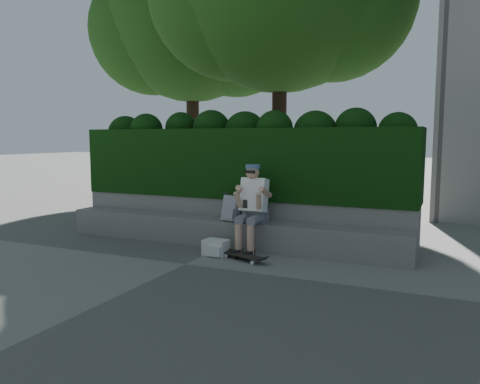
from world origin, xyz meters
The scene contains 9 objects.
ground centered at (0.00, 0.00, 0.00)m, with size 80.00×80.00×0.00m, color slate.
bench_ledge centered at (0.00, 1.25, 0.23)m, with size 6.00×0.45×0.45m, color gray.
planter_wall centered at (0.00, 1.73, 0.38)m, with size 6.00×0.50×0.75m, color gray.
hedge centered at (0.00, 1.95, 1.35)m, with size 6.00×1.00×1.20m, color black.
tree_right centered at (-3.56, 6.37, 5.24)m, with size 4.84×4.84×7.67m.
person centered at (0.58, 1.07, 0.75)m, with size 0.40×0.76×1.38m.
skateboard centered at (0.65, 0.55, 0.07)m, with size 0.79×0.45×0.08m.
backpack_plaid centered at (0.18, 1.15, 0.66)m, with size 0.28×0.15×0.41m, color #BABAC0.
backpack_ground centered at (0.16, 0.65, 0.12)m, with size 0.37×0.26×0.24m, color silver.
Camera 1 is at (3.40, -5.59, 1.79)m, focal length 35.00 mm.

